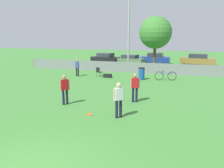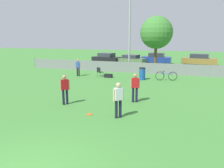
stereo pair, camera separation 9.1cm
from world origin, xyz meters
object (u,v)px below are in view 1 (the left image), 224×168
(tree_near_pole, at_px, (155,33))
(frisbee_disc, at_px, (90,114))
(spectator_in_blue, at_px, (77,67))
(player_receiver_white, at_px, (119,98))
(player_thrower_red, at_px, (135,86))
(trash_bin, at_px, (142,74))
(gear_bag_sideline, at_px, (108,76))
(parked_car_dark, at_px, (105,58))
(parked_car_tan, at_px, (198,60))
(folding_chair_sideline, at_px, (99,71))
(light_pole, at_px, (129,23))
(bicycle_sideline, at_px, (166,76))
(parked_car_blue, at_px, (155,58))
(parked_car_olive, at_px, (130,59))
(player_defender_red, at_px, (65,88))

(tree_near_pole, relative_size, frisbee_disc, 20.94)
(spectator_in_blue, bearing_deg, player_receiver_white, 131.47)
(player_thrower_red, relative_size, frisbee_disc, 5.72)
(trash_bin, height_order, gear_bag_sideline, trash_bin)
(parked_car_dark, height_order, parked_car_tan, parked_car_tan)
(folding_chair_sideline, relative_size, trash_bin, 0.83)
(light_pole, distance_m, gear_bag_sideline, 6.91)
(player_thrower_red, bearing_deg, parked_car_tan, 54.46)
(player_receiver_white, relative_size, bicycle_sideline, 0.91)
(parked_car_tan, bearing_deg, bicycle_sideline, -96.59)
(folding_chair_sideline, bearing_deg, parked_car_dark, -51.96)
(player_thrower_red, xyz_separation_m, parked_car_tan, (4.18, 19.62, -0.21))
(bicycle_sideline, height_order, parked_car_blue, parked_car_blue)
(player_receiver_white, height_order, frisbee_disc, player_receiver_white)
(trash_bin, bearing_deg, player_thrower_red, -82.14)
(player_receiver_white, bearing_deg, folding_chair_sideline, 72.95)
(spectator_in_blue, bearing_deg, parked_car_olive, -96.97)
(trash_bin, bearing_deg, parked_car_olive, 108.84)
(light_pole, bearing_deg, spectator_in_blue, -126.31)
(parked_car_olive, bearing_deg, parked_car_tan, 21.01)
(player_defender_red, bearing_deg, gear_bag_sideline, 48.17)
(gear_bag_sideline, distance_m, parked_car_olive, 10.92)
(player_thrower_red, relative_size, gear_bag_sideline, 2.28)
(parked_car_olive, bearing_deg, gear_bag_sideline, -77.44)
(player_defender_red, relative_size, trash_bin, 1.54)
(light_pole, height_order, trash_bin, light_pole)
(player_receiver_white, xyz_separation_m, gear_bag_sideline, (-3.94, 9.57, -0.77))
(parked_car_tan, bearing_deg, folding_chair_sideline, -118.85)
(tree_near_pole, xyz_separation_m, player_defender_red, (-2.68, -15.31, -3.21))
(player_receiver_white, relative_size, frisbee_disc, 5.72)
(player_thrower_red, xyz_separation_m, parked_car_dark, (-8.34, 17.89, -0.24))
(player_defender_red, xyz_separation_m, folding_chair_sideline, (-1.56, 8.75, -0.44))
(tree_near_pole, bearing_deg, player_defender_red, -99.92)
(bicycle_sideline, distance_m, parked_car_dark, 14.24)
(spectator_in_blue, xyz_separation_m, trash_bin, (6.11, 0.13, -0.38))
(parked_car_dark, relative_size, parked_car_tan, 0.94)
(frisbee_disc, height_order, gear_bag_sideline, gear_bag_sideline)
(trash_bin, distance_m, parked_car_olive, 11.61)
(player_thrower_red, bearing_deg, frisbee_disc, -143.45)
(player_thrower_red, bearing_deg, light_pole, 82.60)
(player_thrower_red, height_order, frisbee_disc, player_thrower_red)
(parked_car_blue, bearing_deg, parked_car_olive, -148.89)
(trash_bin, xyz_separation_m, parked_car_dark, (-7.40, 11.08, 0.17))
(player_defender_red, height_order, trash_bin, player_defender_red)
(parked_car_tan, bearing_deg, player_defender_red, -102.29)
(folding_chair_sideline, distance_m, parked_car_dark, 11.29)
(frisbee_disc, distance_m, parked_car_olive, 20.76)
(tree_near_pole, height_order, player_receiver_white, tree_near_pole)
(bicycle_sideline, relative_size, parked_car_dark, 0.42)
(player_thrower_red, distance_m, trash_bin, 6.89)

